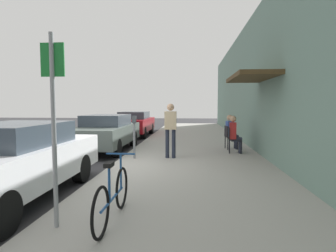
# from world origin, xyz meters

# --- Properties ---
(ground_plane) EXTENTS (60.00, 60.00, 0.00)m
(ground_plane) POSITION_xyz_m (0.00, 0.00, 0.00)
(ground_plane) COLOR #2D2D30
(sidewalk_slab) EXTENTS (4.50, 32.00, 0.12)m
(sidewalk_slab) POSITION_xyz_m (2.25, 2.00, 0.06)
(sidewalk_slab) COLOR #9E9B93
(sidewalk_slab) RESTS_ON ground_plane
(building_facade) EXTENTS (1.40, 32.00, 5.22)m
(building_facade) POSITION_xyz_m (4.64, 1.99, 2.61)
(building_facade) COLOR gray
(building_facade) RESTS_ON ground_plane
(parked_car_0) EXTENTS (1.80, 4.40, 1.43)m
(parked_car_0) POSITION_xyz_m (-1.10, -2.61, 0.75)
(parked_car_0) COLOR silver
(parked_car_0) RESTS_ON ground_plane
(parked_car_1) EXTENTS (1.80, 4.40, 1.40)m
(parked_car_1) POSITION_xyz_m (-1.10, 3.15, 0.73)
(parked_car_1) COLOR #47514C
(parked_car_1) RESTS_ON ground_plane
(parked_car_2) EXTENTS (1.80, 4.40, 1.39)m
(parked_car_2) POSITION_xyz_m (-1.10, 8.44, 0.73)
(parked_car_2) COLOR maroon
(parked_car_2) RESTS_ON ground_plane
(parking_meter) EXTENTS (0.12, 0.10, 1.32)m
(parking_meter) POSITION_xyz_m (0.45, 1.06, 0.89)
(parking_meter) COLOR slate
(parking_meter) RESTS_ON sidewalk_slab
(street_sign) EXTENTS (0.32, 0.06, 2.60)m
(street_sign) POSITION_xyz_m (0.40, -3.88, 1.64)
(street_sign) COLOR gray
(street_sign) RESTS_ON sidewalk_slab
(bicycle_0) EXTENTS (0.46, 1.71, 0.90)m
(bicycle_0) POSITION_xyz_m (1.11, -3.63, 0.48)
(bicycle_0) COLOR black
(bicycle_0) RESTS_ON sidewalk_slab
(cafe_chair_0) EXTENTS (0.48, 0.48, 0.87)m
(cafe_chair_0) POSITION_xyz_m (3.64, 2.37, 0.62)
(cafe_chair_0) COLOR black
(cafe_chair_0) RESTS_ON sidewalk_slab
(seated_patron_0) EXTENTS (0.45, 0.39, 1.29)m
(seated_patron_0) POSITION_xyz_m (3.70, 2.36, 0.82)
(seated_patron_0) COLOR #232838
(seated_patron_0) RESTS_ON sidewalk_slab
(cafe_chair_1) EXTENTS (0.50, 0.50, 0.87)m
(cafe_chair_1) POSITION_xyz_m (3.64, 3.23, 0.62)
(cafe_chair_1) COLOR black
(cafe_chair_1) RESTS_ON sidewalk_slab
(seated_patron_1) EXTENTS (0.47, 0.41, 1.29)m
(seated_patron_1) POSITION_xyz_m (3.70, 3.24, 0.82)
(seated_patron_1) COLOR #232838
(seated_patron_1) RESTS_ON sidewalk_slab
(pedestrian_standing) EXTENTS (0.36, 0.22, 1.70)m
(pedestrian_standing) POSITION_xyz_m (1.56, 1.23, 1.12)
(pedestrian_standing) COLOR #232838
(pedestrian_standing) RESTS_ON sidewalk_slab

